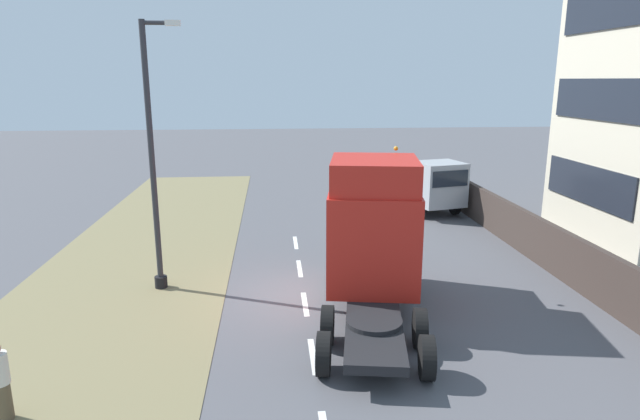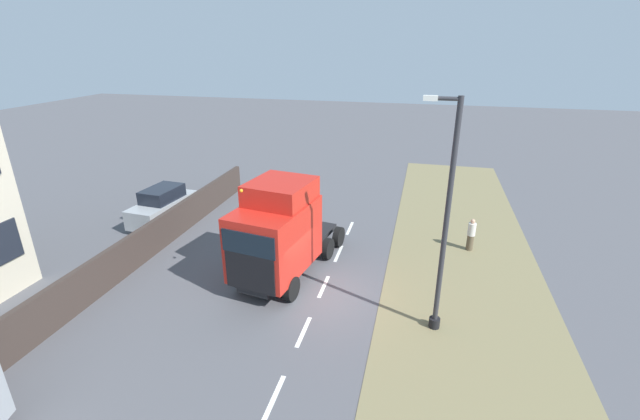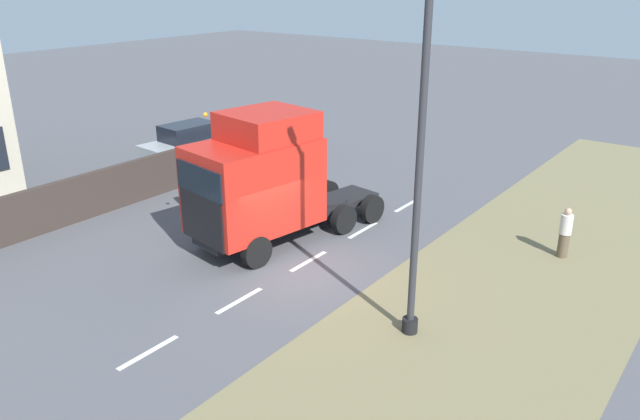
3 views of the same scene
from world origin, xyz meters
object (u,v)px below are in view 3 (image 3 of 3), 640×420
(parked_car, at_px, (188,147))
(lamp_post, at_px, (416,191))
(lorry_cab, at_px, (262,181))
(pedestrian, at_px, (565,233))

(parked_car, distance_m, lamp_post, 16.88)
(lorry_cab, height_order, parked_car, lorry_cab)
(lorry_cab, relative_size, pedestrian, 4.54)
(parked_car, height_order, lamp_post, lamp_post)
(lamp_post, bearing_deg, parked_car, -22.57)
(parked_car, xyz_separation_m, pedestrian, (-17.16, -0.59, -0.19))
(lorry_cab, distance_m, lamp_post, 7.09)
(lorry_cab, relative_size, parked_car, 1.72)
(lamp_post, bearing_deg, pedestrian, -104.43)
(parked_car, xyz_separation_m, lamp_post, (-15.36, 6.39, 2.82))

